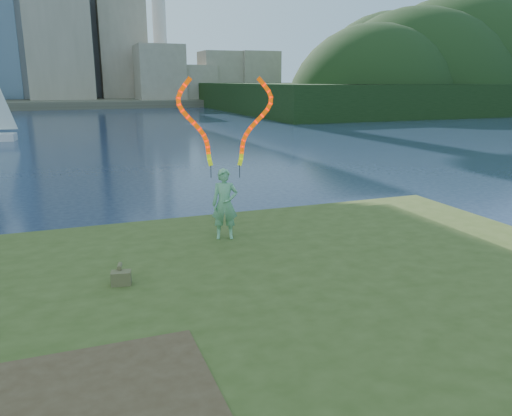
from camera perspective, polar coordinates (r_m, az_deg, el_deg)
name	(u,v)px	position (r m, az deg, el deg)	size (l,w,h in m)	color
ground	(201,323)	(9.79, -6.32, -12.93)	(320.00, 320.00, 0.00)	#19253E
grassy_knoll	(240,371)	(7.70, -1.87, -18.13)	(20.00, 18.00, 0.80)	#39491A
dirt_patch	(81,415)	(6.41, -19.37, -21.46)	(3.20, 3.00, 0.02)	#47331E
far_shore	(76,101)	(103.54, -19.93, 11.43)	(320.00, 40.00, 1.20)	#4A4536
wooded_hill	(454,106)	(92.18, 21.72, 10.73)	(78.00, 50.00, 63.00)	black
woman_with_ribbons	(225,180)	(11.70, -3.60, 3.16)	(1.99, 0.71, 4.06)	#127A28
canvas_bag	(121,277)	(9.65, -15.16, -7.63)	(0.40, 0.45, 0.34)	brown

